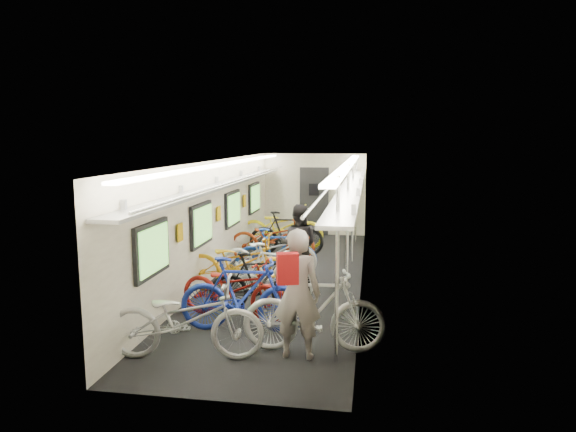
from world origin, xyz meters
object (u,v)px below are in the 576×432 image
(bicycle_1, at_px, (243,295))
(passenger_near, at_px, (297,294))
(passenger_mid, at_px, (299,244))
(backpack, at_px, (288,269))
(bicycle_0, at_px, (186,319))

(bicycle_1, distance_m, passenger_near, 1.22)
(bicycle_1, bearing_deg, passenger_mid, -13.10)
(bicycle_1, height_order, passenger_mid, passenger_mid)
(passenger_near, height_order, backpack, passenger_near)
(backpack, bearing_deg, bicycle_0, 159.32)
(passenger_near, xyz_separation_m, passenger_mid, (-0.46, 3.38, -0.06))
(passenger_near, distance_m, backpack, 0.57)
(bicycle_1, bearing_deg, bicycle_0, 151.10)
(bicycle_0, height_order, bicycle_1, bicycle_1)
(bicycle_1, xyz_separation_m, passenger_mid, (0.46, 2.64, 0.23))
(passenger_mid, bearing_deg, bicycle_0, 80.96)
(bicycle_0, distance_m, passenger_mid, 3.80)
(passenger_near, bearing_deg, bicycle_1, -38.06)
(passenger_near, relative_size, passenger_mid, 1.08)
(bicycle_0, relative_size, backpack, 5.34)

